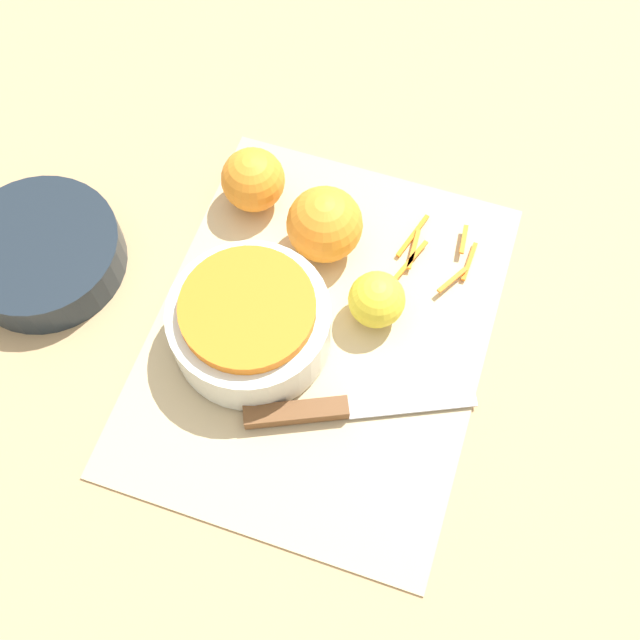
{
  "coord_description": "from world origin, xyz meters",
  "views": [
    {
      "loc": [
        -0.31,
        -0.1,
        0.72
      ],
      "look_at": [
        0.0,
        0.0,
        0.04
      ],
      "focal_mm": 42.0,
      "sensor_mm": 36.0,
      "label": 1
    }
  ],
  "objects_px": {
    "bowl_speckled": "(250,322)",
    "orange_left": "(325,225)",
    "bowl_dark": "(42,253)",
    "lemon": "(377,300)",
    "knife": "(320,410)",
    "orange_right": "(253,180)"
  },
  "relations": [
    {
      "from": "knife",
      "to": "orange_left",
      "type": "distance_m",
      "value": 0.2
    },
    {
      "from": "bowl_speckled",
      "to": "knife",
      "type": "height_order",
      "value": "bowl_speckled"
    },
    {
      "from": "bowl_dark",
      "to": "knife",
      "type": "distance_m",
      "value": 0.35
    },
    {
      "from": "orange_left",
      "to": "orange_right",
      "type": "relative_size",
      "value": 1.15
    },
    {
      "from": "orange_left",
      "to": "bowl_speckled",
      "type": "bearing_deg",
      "value": 164.6
    },
    {
      "from": "bowl_speckled",
      "to": "orange_right",
      "type": "xyz_separation_m",
      "value": [
        0.17,
        0.06,
        -0.0
      ]
    },
    {
      "from": "orange_left",
      "to": "lemon",
      "type": "bearing_deg",
      "value": -129.23
    },
    {
      "from": "bowl_speckled",
      "to": "knife",
      "type": "relative_size",
      "value": 0.74
    },
    {
      "from": "bowl_speckled",
      "to": "orange_left",
      "type": "height_order",
      "value": "orange_left"
    },
    {
      "from": "bowl_dark",
      "to": "orange_left",
      "type": "distance_m",
      "value": 0.31
    },
    {
      "from": "orange_left",
      "to": "lemon",
      "type": "relative_size",
      "value": 1.38
    },
    {
      "from": "knife",
      "to": "lemon",
      "type": "distance_m",
      "value": 0.13
    },
    {
      "from": "bowl_dark",
      "to": "orange_right",
      "type": "distance_m",
      "value": 0.24
    },
    {
      "from": "bowl_speckled",
      "to": "lemon",
      "type": "xyz_separation_m",
      "value": [
        0.07,
        -0.11,
        -0.01
      ]
    },
    {
      "from": "bowl_speckled",
      "to": "knife",
      "type": "xyz_separation_m",
      "value": [
        -0.06,
        -0.09,
        -0.03
      ]
    },
    {
      "from": "bowl_speckled",
      "to": "bowl_dark",
      "type": "bearing_deg",
      "value": 86.65
    },
    {
      "from": "bowl_speckled",
      "to": "lemon",
      "type": "relative_size",
      "value": 2.75
    },
    {
      "from": "bowl_dark",
      "to": "orange_right",
      "type": "height_order",
      "value": "orange_right"
    },
    {
      "from": "knife",
      "to": "orange_left",
      "type": "height_order",
      "value": "orange_left"
    },
    {
      "from": "orange_right",
      "to": "lemon",
      "type": "xyz_separation_m",
      "value": [
        -0.1,
        -0.17,
        -0.01
      ]
    },
    {
      "from": "bowl_dark",
      "to": "orange_right",
      "type": "relative_size",
      "value": 2.44
    },
    {
      "from": "bowl_speckled",
      "to": "orange_right",
      "type": "bearing_deg",
      "value": 19.56
    }
  ]
}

